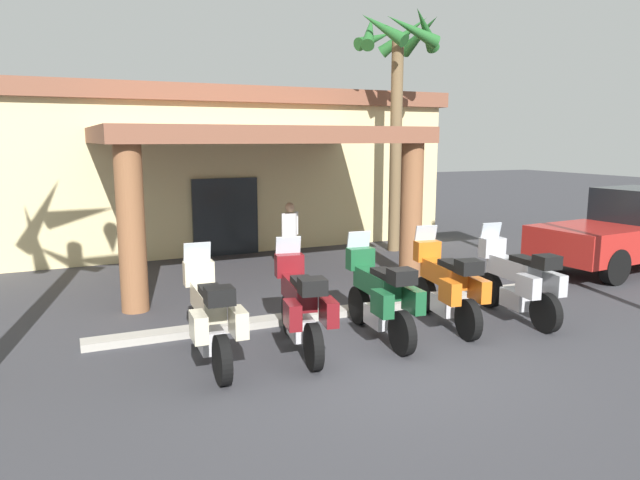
# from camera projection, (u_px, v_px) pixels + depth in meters

# --- Properties ---
(ground_plane) EXTENTS (80.00, 80.00, 0.00)m
(ground_plane) POSITION_uv_depth(u_px,v_px,m) (378.00, 359.00, 8.45)
(ground_plane) COLOR #38383D
(motel_building) EXTENTS (14.49, 12.17, 4.54)m
(motel_building) POSITION_uv_depth(u_px,v_px,m) (195.00, 165.00, 18.60)
(motel_building) COLOR beige
(motel_building) RESTS_ON ground_plane
(motorcycle_cream) EXTENTS (0.72, 2.21, 1.61)m
(motorcycle_cream) POSITION_uv_depth(u_px,v_px,m) (210.00, 316.00, 8.15)
(motorcycle_cream) COLOR black
(motorcycle_cream) RESTS_ON ground_plane
(motorcycle_maroon) EXTENTS (0.82, 2.21, 1.61)m
(motorcycle_maroon) POSITION_uv_depth(u_px,v_px,m) (301.00, 306.00, 8.66)
(motorcycle_maroon) COLOR black
(motorcycle_maroon) RESTS_ON ground_plane
(motorcycle_green) EXTENTS (0.73, 2.21, 1.61)m
(motorcycle_green) POSITION_uv_depth(u_px,v_px,m) (380.00, 296.00, 9.21)
(motorcycle_green) COLOR black
(motorcycle_green) RESTS_ON ground_plane
(motorcycle_orange) EXTENTS (0.81, 2.21, 1.61)m
(motorcycle_orange) POSITION_uv_depth(u_px,v_px,m) (447.00, 286.00, 9.85)
(motorcycle_orange) COLOR black
(motorcycle_orange) RESTS_ON ground_plane
(motorcycle_silver) EXTENTS (0.73, 2.21, 1.61)m
(motorcycle_silver) POSITION_uv_depth(u_px,v_px,m) (518.00, 281.00, 10.21)
(motorcycle_silver) COLOR black
(motorcycle_silver) RESTS_ON ground_plane
(pedestrian) EXTENTS (0.49, 0.32, 1.64)m
(pedestrian) POSITION_uv_depth(u_px,v_px,m) (290.00, 232.00, 14.02)
(pedestrian) COLOR brown
(pedestrian) RESTS_ON ground_plane
(pickup_truck_red) EXTENTS (5.36, 2.38, 1.95)m
(pickup_truck_red) POSITION_uv_depth(u_px,v_px,m) (631.00, 231.00, 14.21)
(pickup_truck_red) COLOR black
(pickup_truck_red) RESTS_ON ground_plane
(palm_tree_near_portico) EXTENTS (2.36, 2.39, 6.62)m
(palm_tree_near_portico) POSITION_uv_depth(u_px,v_px,m) (398.00, 68.00, 15.83)
(palm_tree_near_portico) COLOR brown
(palm_tree_near_portico) RESTS_ON ground_plane
(curb_strip) EXTENTS (8.76, 0.36, 0.12)m
(curb_strip) POSITION_uv_depth(u_px,v_px,m) (341.00, 312.00, 10.57)
(curb_strip) COLOR #ADA89E
(curb_strip) RESTS_ON ground_plane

